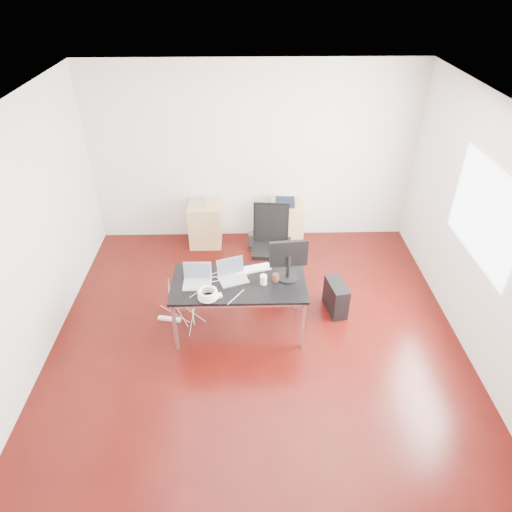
{
  "coord_description": "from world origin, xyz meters",
  "views": [
    {
      "loc": [
        -0.11,
        -4.14,
        4.02
      ],
      "look_at": [
        0.0,
        0.55,
        0.85
      ],
      "focal_mm": 32.0,
      "sensor_mm": 36.0,
      "label": 1
    }
  ],
  "objects_px": {
    "office_chair": "(270,240)",
    "filing_cabinet_right": "(287,223)",
    "desk": "(239,286)",
    "filing_cabinet_left": "(205,224)",
    "pc_tower": "(336,297)"
  },
  "relations": [
    {
      "from": "filing_cabinet_left",
      "to": "pc_tower",
      "type": "relative_size",
      "value": 1.56
    },
    {
      "from": "office_chair",
      "to": "pc_tower",
      "type": "height_order",
      "value": "office_chair"
    },
    {
      "from": "filing_cabinet_left",
      "to": "filing_cabinet_right",
      "type": "height_order",
      "value": "same"
    },
    {
      "from": "filing_cabinet_left",
      "to": "filing_cabinet_right",
      "type": "relative_size",
      "value": 1.0
    },
    {
      "from": "desk",
      "to": "filing_cabinet_right",
      "type": "relative_size",
      "value": 2.29
    },
    {
      "from": "desk",
      "to": "filing_cabinet_right",
      "type": "height_order",
      "value": "desk"
    },
    {
      "from": "filing_cabinet_right",
      "to": "desk",
      "type": "bearing_deg",
      "value": -110.03
    },
    {
      "from": "pc_tower",
      "to": "filing_cabinet_right",
      "type": "bearing_deg",
      "value": 95.82
    },
    {
      "from": "office_chair",
      "to": "filing_cabinet_left",
      "type": "bearing_deg",
      "value": 142.45
    },
    {
      "from": "office_chair",
      "to": "filing_cabinet_right",
      "type": "xyz_separation_m",
      "value": [
        0.31,
        0.93,
        -0.26
      ]
    },
    {
      "from": "pc_tower",
      "to": "desk",
      "type": "bearing_deg",
      "value": -176.74
    },
    {
      "from": "desk",
      "to": "filing_cabinet_left",
      "type": "xyz_separation_m",
      "value": [
        -0.56,
        2.05,
        -0.33
      ]
    },
    {
      "from": "office_chair",
      "to": "filing_cabinet_right",
      "type": "distance_m",
      "value": 1.01
    },
    {
      "from": "desk",
      "to": "pc_tower",
      "type": "bearing_deg",
      "value": 13.95
    },
    {
      "from": "office_chair",
      "to": "filing_cabinet_right",
      "type": "relative_size",
      "value": 1.54
    }
  ]
}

